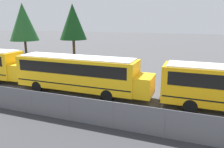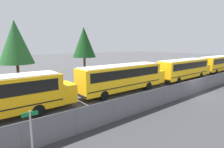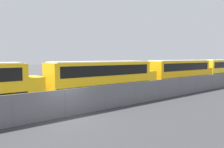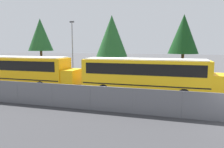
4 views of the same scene
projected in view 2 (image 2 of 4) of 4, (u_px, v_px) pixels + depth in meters
The scene contains 8 objects.
ground_plane at pixel (194, 94), 20.38m from camera, with size 200.00×200.00×0.00m, color #424244.
fence at pixel (195, 86), 20.23m from camera, with size 91.59×0.07×1.73m.
school_bus_2 at pixel (124, 76), 20.80m from camera, with size 12.57×2.59×3.32m.
school_bus_3 at pixel (185, 68), 28.36m from camera, with size 12.57×2.59×3.32m.
school_bus_4 at pixel (218, 63), 36.50m from camera, with size 12.57×2.59×3.32m.
street_sign at pixel (32, 138), 7.85m from camera, with size 0.70×0.09×2.77m.
tree_0 at pixel (15, 42), 27.81m from camera, with size 5.36×5.36×9.56m.
tree_2 at pixel (84, 42), 33.80m from camera, with size 4.48×4.48×9.06m.
Camera 2 is at (-19.82, -9.45, 5.62)m, focal length 28.00 mm.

